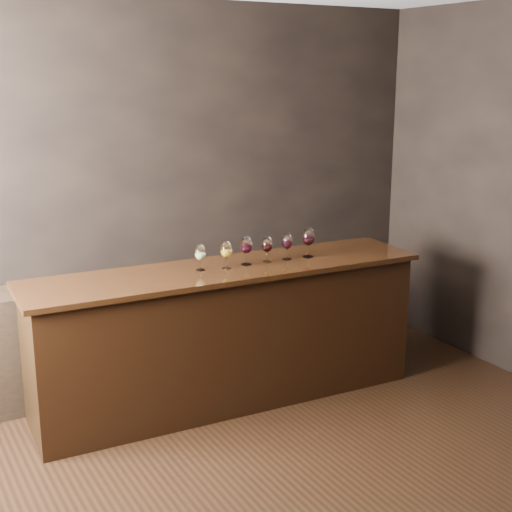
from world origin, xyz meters
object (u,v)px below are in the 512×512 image
bar_counter (227,337)px  glass_red_a (246,246)px  glass_red_b (267,246)px  glass_white (200,254)px  glass_red_c (287,242)px  back_bar_shelf (97,335)px  glass_amber (226,251)px  glass_red_d (308,238)px

bar_counter → glass_red_a: 0.66m
bar_counter → glass_red_b: 0.70m
glass_white → glass_red_c: 0.66m
glass_white → back_bar_shelf: bearing=132.7°
bar_counter → glass_amber: size_ratio=14.68×
glass_red_a → glass_red_d: glass_red_d is taller
bar_counter → glass_red_d: 0.92m
back_bar_shelf → glass_amber: 1.20m
back_bar_shelf → glass_amber: glass_amber is taller
glass_red_c → glass_red_b: bearing=178.7°
glass_white → glass_red_c: glass_red_c is taller
glass_red_c → glass_white: bearing=176.2°
glass_amber → glass_red_b: size_ratio=1.05×
back_bar_shelf → glass_red_d: bearing=-25.5°
glass_amber → bar_counter: bearing=63.7°
bar_counter → glass_red_c: 0.79m
glass_amber → glass_red_d: glass_red_d is taller
glass_red_b → glass_red_d: (0.33, -0.02, 0.02)m
back_bar_shelf → glass_white: (0.56, -0.61, 0.68)m
bar_counter → glass_red_d: glass_red_d is taller
back_bar_shelf → glass_red_b: glass_red_b is taller
back_bar_shelf → glass_red_c: glass_red_c is taller
glass_amber → glass_red_c: 0.49m
glass_red_a → bar_counter: bearing=179.0°
glass_red_c → glass_red_d: bearing=-4.8°
bar_counter → glass_red_c: size_ratio=14.85×
back_bar_shelf → glass_red_a: bearing=-35.2°
glass_red_c → back_bar_shelf: bearing=151.9°
back_bar_shelf → glass_white: size_ratio=13.67×
back_bar_shelf → glass_white: bearing=-47.3°
glass_white → glass_red_b: 0.50m
glass_white → glass_red_d: glass_red_d is taller
glass_red_a → glass_white: bearing=175.5°
glass_red_b → bar_counter: bearing=177.1°
glass_white → glass_amber: bearing=-17.1°
glass_red_b → back_bar_shelf: bearing=148.6°
back_bar_shelf → glass_red_c: (1.22, -0.65, 0.69)m
bar_counter → glass_red_a: (0.15, -0.00, 0.64)m
back_bar_shelf → glass_red_d: glass_red_d is taller
glass_amber → glass_red_d: size_ratio=0.89×
bar_counter → glass_red_a: size_ratio=13.97×
back_bar_shelf → glass_red_b: bearing=-31.4°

